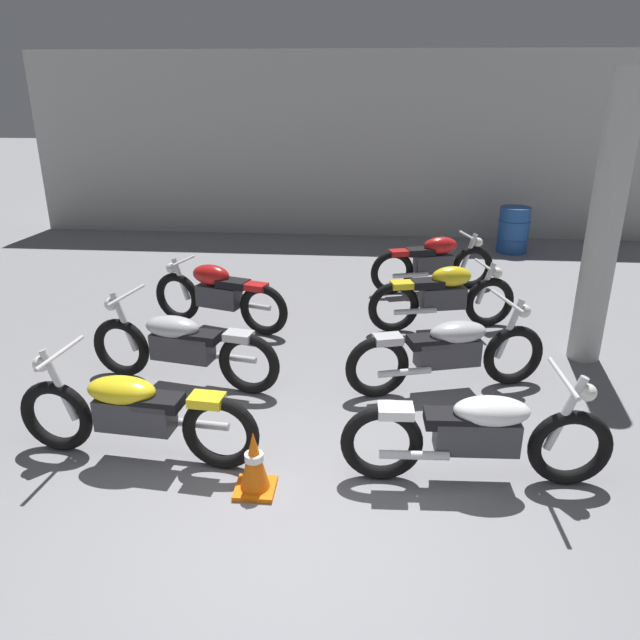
{
  "coord_description": "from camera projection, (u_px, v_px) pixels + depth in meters",
  "views": [
    {
      "loc": [
        0.55,
        -3.5,
        3.09
      ],
      "look_at": [
        0.0,
        2.95,
        0.55
      ],
      "focal_mm": 34.76,
      "sensor_mm": 36.0,
      "label": 1
    }
  ],
  "objects": [
    {
      "name": "oil_drum",
      "position": [
        513.0,
        230.0,
        11.61
      ],
      "size": [
        0.59,
        0.59,
        0.85
      ],
      "color": "#23519E",
      "rests_on": "ground"
    },
    {
      "name": "motorcycle_right_row_2",
      "position": [
        444.0,
        296.0,
        8.0
      ],
      "size": [
        1.94,
        0.68,
        0.88
      ],
      "color": "black",
      "rests_on": "ground"
    },
    {
      "name": "motorcycle_left_row_0",
      "position": [
        134.0,
        412.0,
        5.23
      ],
      "size": [
        2.17,
        0.68,
        0.97
      ],
      "color": "black",
      "rests_on": "ground"
    },
    {
      "name": "ground_plane",
      "position": [
        285.0,
        542.0,
        4.42
      ],
      "size": [
        60.0,
        60.0,
        0.0
      ],
      "primitive_type": "plane",
      "color": "gray"
    },
    {
      "name": "support_pillar",
      "position": [
        605.0,
        224.0,
        6.75
      ],
      "size": [
        0.36,
        0.36,
        3.2
      ],
      "primitive_type": "cylinder",
      "color": "#B2B2AD",
      "rests_on": "ground"
    },
    {
      "name": "back_wall",
      "position": [
        347.0,
        146.0,
        12.45
      ],
      "size": [
        12.9,
        0.24,
        3.6
      ],
      "primitive_type": "cube",
      "color": "#B2B2AD",
      "rests_on": "ground"
    },
    {
      "name": "motorcycle_right_row_0",
      "position": [
        478.0,
        433.0,
        4.93
      ],
      "size": [
        2.17,
        0.68,
        0.97
      ],
      "color": "black",
      "rests_on": "ground"
    },
    {
      "name": "traffic_cone",
      "position": [
        254.0,
        463.0,
        4.87
      ],
      "size": [
        0.32,
        0.32,
        0.54
      ],
      "color": "orange",
      "rests_on": "ground"
    },
    {
      "name": "motorcycle_right_row_1",
      "position": [
        449.0,
        351.0,
        6.41
      ],
      "size": [
        2.12,
        0.87,
        0.97
      ],
      "color": "black",
      "rests_on": "ground"
    },
    {
      "name": "motorcycle_right_row_3",
      "position": [
        434.0,
        262.0,
        9.45
      ],
      "size": [
        1.92,
        0.73,
        0.88
      ],
      "color": "black",
      "rests_on": "ground"
    },
    {
      "name": "motorcycle_left_row_2",
      "position": [
        218.0,
        294.0,
        8.05
      ],
      "size": [
        1.91,
        0.74,
        0.88
      ],
      "color": "black",
      "rests_on": "ground"
    },
    {
      "name": "motorcycle_left_row_1",
      "position": [
        181.0,
        345.0,
        6.54
      ],
      "size": [
        2.15,
        0.71,
        0.97
      ],
      "color": "black",
      "rests_on": "ground"
    }
  ]
}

